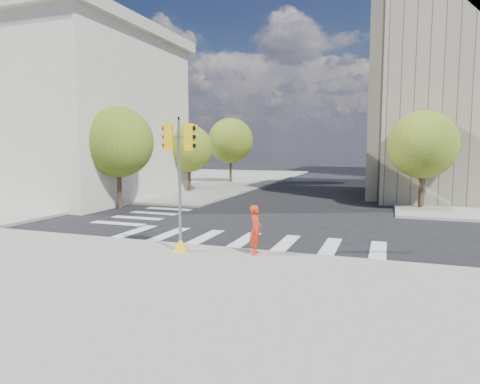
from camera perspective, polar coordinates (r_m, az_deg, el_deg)
name	(u,v)px	position (r m, az deg, el deg)	size (l,w,h in m)	color
ground	(260,231)	(20.07, 2.73, -5.25)	(160.00, 160.00, 0.00)	black
sidewalk_near	(121,319)	(10.40, -15.59, -16.01)	(30.00, 14.00, 0.15)	gray
sidewalk_far_left	(162,179)	(51.80, -10.36, 1.72)	(28.00, 40.00, 0.15)	gray
classical_building	(45,114)	(37.19, -24.59, 9.40)	(19.00, 15.00, 12.70)	beige
tree_lw_near	(118,142)	(27.97, -15.94, 6.39)	(4.40, 4.40, 6.41)	#382616
tree_lw_mid	(189,149)	(36.60, -6.82, 5.77)	(4.00, 4.00, 5.77)	#382616
tree_lw_far	(231,141)	(45.79, -1.27, 6.85)	(4.80, 4.80, 6.95)	#382616
tree_re_near	(423,145)	(28.92, 23.21, 5.82)	(4.20, 4.20, 6.16)	#382616
tree_re_mid	(413,142)	(40.91, 22.12, 6.23)	(4.60, 4.60, 6.66)	#382616
tree_re_far	(408,147)	(52.90, 21.49, 5.60)	(4.00, 4.00, 5.88)	#382616
lamp_near	(427,137)	(32.95, 23.66, 6.69)	(0.35, 0.18, 8.11)	black
lamp_far	(416,140)	(46.93, 22.40, 6.42)	(0.35, 0.18, 8.11)	black
traffic_signal	(180,195)	(15.49, -8.03, -0.40)	(1.08, 0.56, 4.84)	#F7B40D
photographer	(256,230)	(15.11, 2.11, -5.06)	(0.64, 0.42, 1.75)	red
planter_wall	(66,202)	(29.56, -22.15, -1.24)	(6.00, 0.40, 0.50)	white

